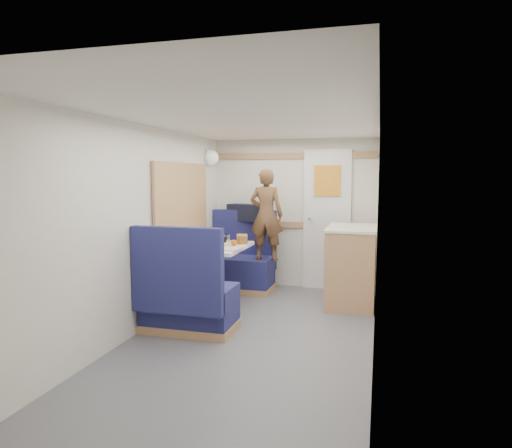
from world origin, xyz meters
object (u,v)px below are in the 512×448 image
(tray, at_px, (230,248))
(pepper_grinder, at_px, (225,241))
(cheese_block, at_px, (225,245))
(person, at_px, (266,215))
(bench_far, at_px, (240,267))
(duffel_bag, at_px, (245,212))
(tumbler_left, at_px, (190,243))
(galley_counter, at_px, (351,265))
(dome_light, at_px, (211,158))
(bread_loaf, at_px, (242,239))
(tumbler_right, at_px, (227,239))
(wine_glass, at_px, (205,235))
(orange_fruit, at_px, (234,243))
(dinette_table, at_px, (218,259))
(beer_glass, at_px, (240,240))
(bench_near, at_px, (187,302))
(salt_grinder, at_px, (215,242))

(tray, distance_m, pepper_grinder, 0.33)
(cheese_block, bearing_deg, person, 71.31)
(bench_far, height_order, duffel_bag, duffel_bag)
(cheese_block, xyz_separation_m, tumbler_left, (-0.36, -0.14, 0.02))
(bench_far, relative_size, galley_counter, 1.14)
(dome_light, height_order, bread_loaf, dome_light)
(person, height_order, cheese_block, person)
(bread_loaf, bearing_deg, bench_far, 109.51)
(dome_light, distance_m, tumbler_right, 1.28)
(galley_counter, xyz_separation_m, person, (-1.06, 0.13, 0.56))
(wine_glass, bearing_deg, bread_loaf, 39.48)
(orange_fruit, bearing_deg, pepper_grinder, 133.95)
(dinette_table, xyz_separation_m, bread_loaf, (0.21, 0.27, 0.20))
(wine_glass, xyz_separation_m, beer_glass, (0.37, 0.18, -0.08))
(dome_light, distance_m, beer_glass, 1.35)
(bench_near, distance_m, person, 1.76)
(bench_near, height_order, bread_loaf, bench_near)
(tray, height_order, orange_fruit, orange_fruit)
(duffel_bag, bearing_deg, bench_far, -70.63)
(dome_light, relative_size, cheese_block, 2.03)
(bench_near, bearing_deg, tumbler_right, 86.46)
(orange_fruit, relative_size, cheese_block, 0.68)
(dinette_table, height_order, bench_far, bench_far)
(person, relative_size, orange_fruit, 17.29)
(dome_light, relative_size, salt_grinder, 2.25)
(dome_light, bearing_deg, bench_far, 2.12)
(salt_grinder, bearing_deg, dinette_table, 14.31)
(bench_near, bearing_deg, beer_glass, 77.60)
(dinette_table, relative_size, dome_light, 4.60)
(galley_counter, relative_size, tray, 2.57)
(dinette_table, height_order, bread_loaf, bread_loaf)
(person, height_order, salt_grinder, person)
(bench_near, xyz_separation_m, salt_grinder, (-0.02, 0.86, 0.46))
(tray, height_order, cheese_block, cheese_block)
(beer_glass, bearing_deg, wine_glass, -154.53)
(person, relative_size, tray, 3.23)
(galley_counter, distance_m, pepper_grinder, 1.51)
(bread_loaf, bearing_deg, duffel_bag, 103.87)
(person, bearing_deg, duffel_bag, -46.79)
(tumbler_right, bearing_deg, person, 57.14)
(tray, distance_m, bread_loaf, 0.45)
(bench_far, xyz_separation_m, salt_grinder, (-0.02, -0.87, 0.46))
(orange_fruit, bearing_deg, galley_counter, 25.90)
(orange_fruit, distance_m, pepper_grinder, 0.23)
(bread_loaf, bearing_deg, dinette_table, -127.27)
(tumbler_left, bearing_deg, cheese_block, 20.92)
(galley_counter, distance_m, tumbler_right, 1.49)
(galley_counter, xyz_separation_m, tumbler_left, (-1.69, -0.81, 0.31))
(tumbler_right, bearing_deg, wine_glass, -140.66)
(person, distance_m, beer_glass, 0.61)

